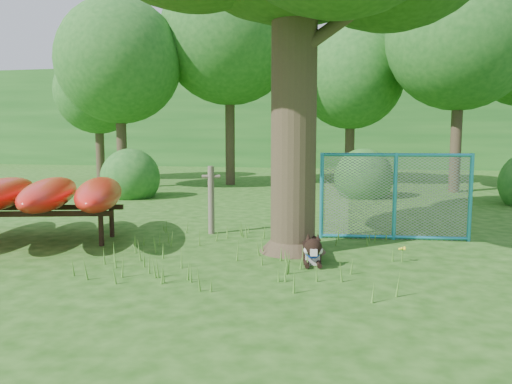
# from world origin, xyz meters

# --- Properties ---
(ground) EXTENTS (80.00, 80.00, 0.00)m
(ground) POSITION_xyz_m (0.00, 0.00, 0.00)
(ground) COLOR #1A490E
(ground) RESTS_ON ground
(wooden_post) EXTENTS (0.36, 0.18, 1.32)m
(wooden_post) POSITION_xyz_m (-0.97, 2.58, 0.70)
(wooden_post) COLOR brown
(wooden_post) RESTS_ON ground
(kayak_rack) EXTENTS (4.44, 3.98, 1.14)m
(kayak_rack) POSITION_xyz_m (-4.00, 1.18, 0.87)
(kayak_rack) COLOR black
(kayak_rack) RESTS_ON ground
(husky_dog) EXTENTS (0.39, 1.13, 0.50)m
(husky_dog) POSITION_xyz_m (1.15, 0.76, 0.18)
(husky_dog) COLOR black
(husky_dog) RESTS_ON ground
(fence_section) EXTENTS (2.72, 0.31, 2.65)m
(fence_section) POSITION_xyz_m (2.48, 2.72, 0.80)
(fence_section) COLOR #2798B9
(fence_section) RESTS_ON ground
(wildflower_clump) EXTENTS (0.11, 0.10, 0.24)m
(wildflower_clump) POSITION_xyz_m (2.49, 1.04, 0.19)
(wildflower_clump) COLOR #4F892D
(wildflower_clump) RESTS_ON ground
(bg_tree_a) EXTENTS (4.40, 4.40, 6.70)m
(bg_tree_a) POSITION_xyz_m (-6.50, 10.00, 4.48)
(bg_tree_a) COLOR #352B1D
(bg_tree_a) RESTS_ON ground
(bg_tree_b) EXTENTS (5.20, 5.20, 8.22)m
(bg_tree_b) POSITION_xyz_m (-3.00, 12.00, 5.61)
(bg_tree_b) COLOR #352B1D
(bg_tree_b) RESTS_ON ground
(bg_tree_c) EXTENTS (4.00, 4.00, 6.12)m
(bg_tree_c) POSITION_xyz_m (1.50, 13.00, 4.11)
(bg_tree_c) COLOR #352B1D
(bg_tree_c) RESTS_ON ground
(bg_tree_d) EXTENTS (4.80, 4.80, 7.50)m
(bg_tree_d) POSITION_xyz_m (5.00, 11.00, 5.08)
(bg_tree_d) COLOR #352B1D
(bg_tree_d) RESTS_ON ground
(bg_tree_f) EXTENTS (3.60, 3.60, 5.55)m
(bg_tree_f) POSITION_xyz_m (-9.00, 13.00, 3.73)
(bg_tree_f) COLOR #352B1D
(bg_tree_f) RESTS_ON ground
(shrub_left) EXTENTS (1.80, 1.80, 1.80)m
(shrub_left) POSITION_xyz_m (-5.00, 7.50, 0.00)
(shrub_left) COLOR #1E5B1D
(shrub_left) RESTS_ON ground
(shrub_mid) EXTENTS (1.80, 1.80, 1.80)m
(shrub_mid) POSITION_xyz_m (2.00, 9.00, 0.00)
(shrub_mid) COLOR #1E5B1D
(shrub_mid) RESTS_ON ground
(wooded_hillside) EXTENTS (80.00, 12.00, 6.00)m
(wooded_hillside) POSITION_xyz_m (0.00, 28.00, 3.00)
(wooded_hillside) COLOR #1E5B1D
(wooded_hillside) RESTS_ON ground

